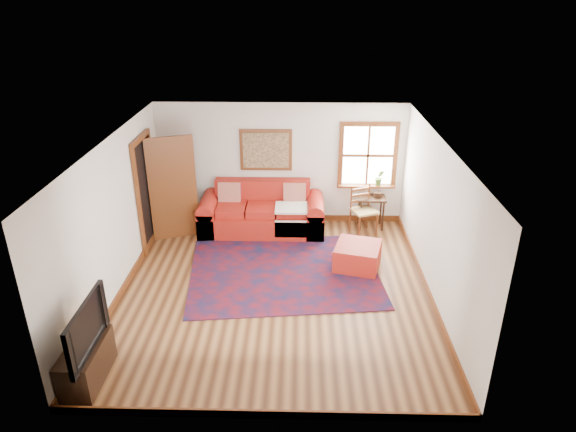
{
  "coord_description": "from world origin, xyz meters",
  "views": [
    {
      "loc": [
        0.39,
        -7.18,
        4.61
      ],
      "look_at": [
        0.2,
        0.6,
        1.07
      ],
      "focal_mm": 32.0,
      "sensor_mm": 36.0,
      "label": 1
    }
  ],
  "objects_px": {
    "media_cabinet": "(86,363)",
    "ladder_back_chair": "(363,208)",
    "red_leather_sofa": "(262,215)",
    "red_ottoman": "(358,256)",
    "side_table": "(371,203)"
  },
  "relations": [
    {
      "from": "red_ottoman",
      "to": "media_cabinet",
      "type": "height_order",
      "value": "media_cabinet"
    },
    {
      "from": "red_leather_sofa",
      "to": "media_cabinet",
      "type": "xyz_separation_m",
      "value": [
        -1.91,
        -4.41,
        -0.07
      ]
    },
    {
      "from": "red_ottoman",
      "to": "side_table",
      "type": "bearing_deg",
      "value": 90.58
    },
    {
      "from": "side_table",
      "to": "media_cabinet",
      "type": "relative_size",
      "value": 0.71
    },
    {
      "from": "side_table",
      "to": "ladder_back_chair",
      "type": "bearing_deg",
      "value": -129.68
    },
    {
      "from": "red_ottoman",
      "to": "ladder_back_chair",
      "type": "xyz_separation_m",
      "value": [
        0.22,
        1.41,
        0.32
      ]
    },
    {
      "from": "ladder_back_chair",
      "to": "media_cabinet",
      "type": "bearing_deg",
      "value": -132.11
    },
    {
      "from": "ladder_back_chair",
      "to": "media_cabinet",
      "type": "xyz_separation_m",
      "value": [
        -3.92,
        -4.34,
        -0.28
      ]
    },
    {
      "from": "side_table",
      "to": "ladder_back_chair",
      "type": "xyz_separation_m",
      "value": [
        -0.2,
        -0.24,
        -0.01
      ]
    },
    {
      "from": "red_leather_sofa",
      "to": "side_table",
      "type": "bearing_deg",
      "value": 4.39
    },
    {
      "from": "red_leather_sofa",
      "to": "red_ottoman",
      "type": "relative_size",
      "value": 3.3
    },
    {
      "from": "red_leather_sofa",
      "to": "ladder_back_chair",
      "type": "height_order",
      "value": "ladder_back_chair"
    },
    {
      "from": "red_ottoman",
      "to": "side_table",
      "type": "height_order",
      "value": "side_table"
    },
    {
      "from": "media_cabinet",
      "to": "ladder_back_chair",
      "type": "bearing_deg",
      "value": 47.89
    },
    {
      "from": "red_leather_sofa",
      "to": "media_cabinet",
      "type": "relative_size",
      "value": 2.66
    }
  ]
}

